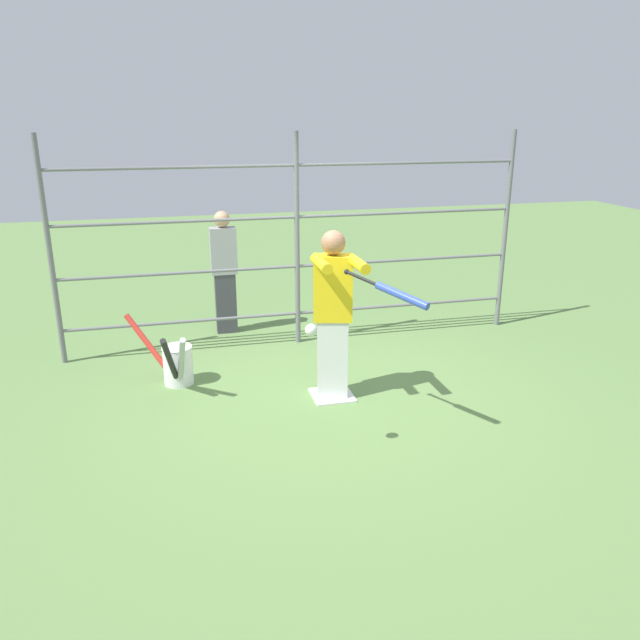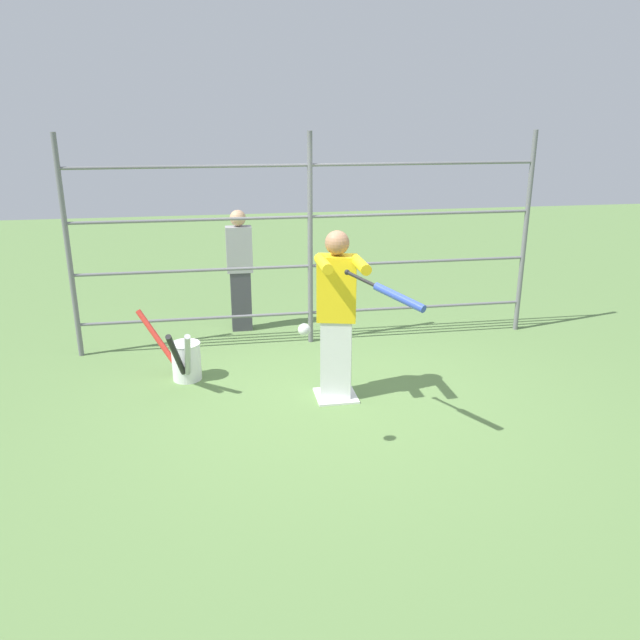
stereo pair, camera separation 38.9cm
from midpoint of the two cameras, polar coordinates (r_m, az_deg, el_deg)
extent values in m
plane|color=#608447|center=(6.25, 3.25, -7.02)|extent=(24.00, 24.00, 0.00)
cube|color=white|center=(6.25, 3.25, -6.94)|extent=(0.40, 0.40, 0.02)
cylinder|color=slate|center=(8.27, 19.54, 7.38)|extent=(0.06, 0.06, 2.50)
cylinder|color=slate|center=(7.35, 0.62, 7.16)|extent=(0.06, 0.06, 2.50)
cylinder|color=slate|center=(7.37, -20.66, 6.01)|extent=(0.06, 0.06, 2.50)
cylinder|color=slate|center=(7.57, 0.60, 0.65)|extent=(5.41, 0.04, 0.04)
cylinder|color=slate|center=(7.42, 0.62, 4.95)|extent=(5.41, 0.04, 0.04)
cylinder|color=slate|center=(7.30, 0.63, 9.41)|extent=(5.41, 0.04, 0.04)
cylinder|color=slate|center=(7.23, 0.65, 13.98)|extent=(5.41, 0.04, 0.04)
cube|color=silver|center=(6.09, 3.32, -3.61)|extent=(0.33, 0.26, 0.80)
cube|color=yellow|center=(5.86, 3.45, 2.89)|extent=(0.41, 0.29, 0.63)
sphere|color=#9E7051|center=(5.76, 3.53, 7.05)|extent=(0.23, 0.23, 0.23)
cylinder|color=yellow|center=(5.58, 5.72, 5.06)|extent=(0.10, 0.45, 0.10)
cylinder|color=yellow|center=(5.58, 2.32, 5.14)|extent=(0.10, 0.45, 0.10)
sphere|color=black|center=(5.37, 4.58, 4.35)|extent=(0.05, 0.05, 0.05)
cylinder|color=black|center=(5.28, 5.91, 3.72)|extent=(0.21, 0.30, 0.09)
cylinder|color=#334CB2|center=(5.05, 9.45, 2.04)|extent=(0.34, 0.46, 0.15)
sphere|color=white|center=(4.75, 0.90, -0.92)|extent=(0.10, 0.10, 0.10)
cylinder|color=white|center=(6.67, -10.49, -3.76)|extent=(0.30, 0.30, 0.40)
torus|color=white|center=(6.59, -10.59, -2.15)|extent=(0.31, 0.31, 0.01)
cylinder|color=#B2B2B7|center=(6.32, -10.29, -3.48)|extent=(0.11, 0.55, 0.67)
cylinder|color=black|center=(6.35, -11.20, -3.48)|extent=(0.18, 0.51, 0.66)
cylinder|color=red|center=(6.80, -12.82, -2.05)|extent=(0.51, 0.38, 0.68)
cube|color=#3F3F47|center=(8.04, -5.84, 1.72)|extent=(0.26, 0.16, 0.77)
cube|color=#99999E|center=(7.88, -6.00, 6.43)|extent=(0.32, 0.18, 0.58)
sphere|color=tan|center=(7.81, -6.10, 9.25)|extent=(0.20, 0.20, 0.20)
camera|label=1|loc=(0.19, -87.95, 0.68)|focal=35.00mm
camera|label=2|loc=(0.19, 92.05, -0.68)|focal=35.00mm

